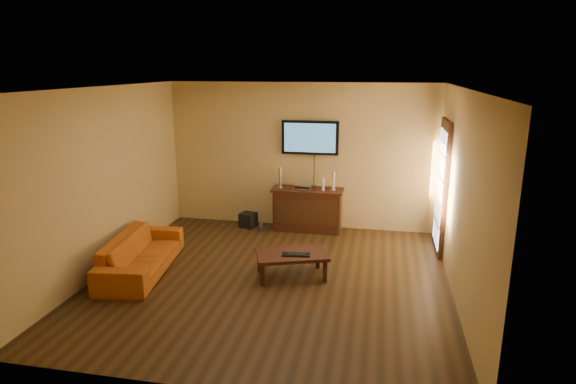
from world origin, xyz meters
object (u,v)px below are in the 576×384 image
(television, at_px, (310,138))
(bottle, at_px, (261,227))
(sofa, at_px, (141,248))
(speaker_right, at_px, (333,182))
(subwoofer, at_px, (248,220))
(game_console, at_px, (324,185))
(av_receiver, at_px, (304,186))
(speaker_left, at_px, (280,178))
(media_console, at_px, (308,209))
(keyboard, at_px, (296,255))
(coffee_table, at_px, (292,256))

(television, xyz_separation_m, bottle, (-0.83, -0.47, -1.62))
(sofa, distance_m, speaker_right, 3.56)
(subwoofer, xyz_separation_m, bottle, (0.30, -0.21, -0.05))
(sofa, xyz_separation_m, subwoofer, (1.00, 2.30, -0.24))
(sofa, height_order, bottle, sofa)
(game_console, xyz_separation_m, bottle, (-1.13, -0.24, -0.81))
(subwoofer, bearing_deg, sofa, -96.77)
(sofa, height_order, av_receiver, av_receiver)
(bottle, bearing_deg, speaker_left, 37.38)
(media_console, bearing_deg, subwoofer, -177.66)
(speaker_right, relative_size, bottle, 1.81)
(media_console, bearing_deg, av_receiver, 160.07)
(game_console, height_order, subwoofer, game_console)
(av_receiver, bearing_deg, speaker_left, -163.80)
(game_console, bearing_deg, keyboard, -100.41)
(media_console, relative_size, game_console, 6.50)
(keyboard, bearing_deg, sofa, -175.73)
(media_console, bearing_deg, bottle, -162.57)
(subwoofer, height_order, bottle, subwoofer)
(television, relative_size, keyboard, 2.55)
(speaker_right, bearing_deg, speaker_left, -177.88)
(sofa, bearing_deg, game_console, -53.85)
(sofa, distance_m, keyboard, 2.31)
(game_console, bearing_deg, bottle, -175.31)
(speaker_left, relative_size, keyboard, 0.93)
(speaker_right, distance_m, keyboard, 2.28)
(speaker_right, bearing_deg, bottle, -167.86)
(coffee_table, height_order, subwoofer, coffee_table)
(coffee_table, xyz_separation_m, keyboard, (0.08, -0.07, 0.06))
(av_receiver, relative_size, keyboard, 0.80)
(sofa, relative_size, speaker_right, 5.67)
(game_console, xyz_separation_m, keyboard, (-0.12, -2.15, -0.51))
(media_console, xyz_separation_m, speaker_left, (-0.51, -0.02, 0.57))
(television, bearing_deg, keyboard, -85.83)
(game_console, relative_size, keyboard, 0.49)
(coffee_table, height_order, keyboard, keyboard)
(coffee_table, bearing_deg, television, 92.42)
(television, relative_size, subwoofer, 3.86)
(sofa, xyz_separation_m, speaker_left, (1.62, 2.32, 0.60))
(speaker_left, height_order, subwoofer, speaker_left)
(coffee_table, bearing_deg, speaker_right, 80.10)
(coffee_table, xyz_separation_m, game_console, (0.20, 2.07, 0.57))
(av_receiver, height_order, bottle, av_receiver)
(av_receiver, height_order, subwoofer, av_receiver)
(game_console, height_order, bottle, game_console)
(media_console, bearing_deg, television, 90.00)
(speaker_left, xyz_separation_m, speaker_right, (0.98, 0.04, -0.02))
(av_receiver, bearing_deg, bottle, -148.79)
(sofa, height_order, speaker_right, speaker_right)
(television, distance_m, av_receiver, 0.90)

